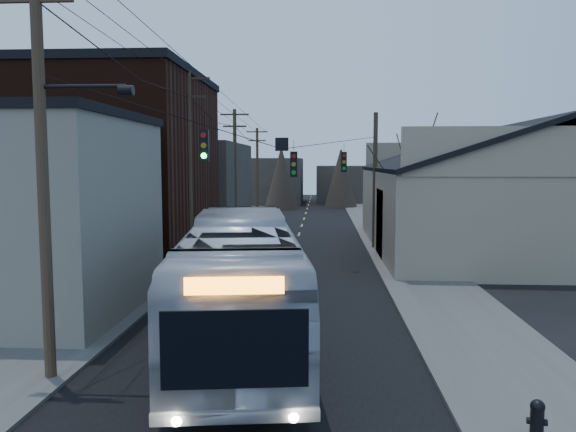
{
  "coord_description": "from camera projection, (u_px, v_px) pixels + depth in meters",
  "views": [
    {
      "loc": [
        1.71,
        -10.13,
        5.41
      ],
      "look_at": [
        0.18,
        15.17,
        3.0
      ],
      "focal_mm": 35.0,
      "sensor_mm": 36.0,
      "label": 1
    }
  ],
  "objects": [
    {
      "name": "building_far_left",
      "position": [
        264.0,
        181.0,
        75.35
      ],
      "size": [
        10.0,
        12.0,
        6.0
      ],
      "primitive_type": "cube",
      "color": "#38332D",
      "rests_on": "ground"
    },
    {
      "name": "building_left_far",
      "position": [
        187.0,
        186.0,
        46.7
      ],
      "size": [
        9.0,
        14.0,
        7.0
      ],
      "primitive_type": "cube",
      "color": "#38332D",
      "rests_on": "ground"
    },
    {
      "name": "warehouse",
      "position": [
        505.0,
        207.0,
        34.49
      ],
      "size": [
        16.16,
        20.6,
        7.73
      ],
      "color": "gray",
      "rests_on": "ground"
    },
    {
      "name": "parked_car",
      "position": [
        256.0,
        221.0,
        45.11
      ],
      "size": [
        1.87,
        4.52,
        1.46
      ],
      "primitive_type": "imported",
      "rotation": [
        0.0,
        0.0,
        0.08
      ],
      "color": "#95979C",
      "rests_on": "ground"
    },
    {
      "name": "sidewalk_left",
      "position": [
        209.0,
        236.0,
        40.88
      ],
      "size": [
        4.0,
        110.0,
        0.12
      ],
      "primitive_type": "cube",
      "color": "#474744",
      "rests_on": "ground"
    },
    {
      "name": "road_surface",
      "position": [
        298.0,
        238.0,
        40.49
      ],
      "size": [
        9.0,
        110.0,
        0.02
      ],
      "primitive_type": "cube",
      "color": "black",
      "rests_on": "ground"
    },
    {
      "name": "building_far_right",
      "position": [
        359.0,
        183.0,
        79.59
      ],
      "size": [
        12.0,
        14.0,
        5.0
      ],
      "primitive_type": "cube",
      "color": "#38332D",
      "rests_on": "ground"
    },
    {
      "name": "fire_hydrant",
      "position": [
        537.0,
        419.0,
        10.68
      ],
      "size": [
        0.39,
        0.28,
        0.81
      ],
      "rotation": [
        0.0,
        0.0,
        -0.22
      ],
      "color": "black",
      "rests_on": "sidewalk_right"
    },
    {
      "name": "building_brick",
      "position": [
        108.0,
        170.0,
        30.68
      ],
      "size": [
        10.0,
        12.0,
        10.0
      ],
      "primitive_type": "cube",
      "color": "black",
      "rests_on": "ground"
    },
    {
      "name": "bare_tree",
      "position": [
        412.0,
        197.0,
        29.83
      ],
      "size": [
        0.4,
        0.4,
        7.2
      ],
      "primitive_type": "cone",
      "color": "black",
      "rests_on": "ground"
    },
    {
      "name": "building_clapboard",
      "position": [
        19.0,
        217.0,
        19.84
      ],
      "size": [
        8.0,
        8.0,
        7.0
      ],
      "primitive_type": "cube",
      "color": "gray",
      "rests_on": "ground"
    },
    {
      "name": "bus",
      "position": [
        241.0,
        278.0,
        17.09
      ],
      "size": [
        4.89,
        13.89,
        3.79
      ],
      "primitive_type": "imported",
      "rotation": [
        0.0,
        0.0,
        3.27
      ],
      "color": "#B5B9C2",
      "rests_on": "ground"
    },
    {
      "name": "sidewalk_right",
      "position": [
        389.0,
        238.0,
        40.1
      ],
      "size": [
        4.0,
        110.0,
        0.12
      ],
      "primitive_type": "cube",
      "color": "#474744",
      "rests_on": "ground"
    },
    {
      "name": "utility_lines",
      "position": [
        243.0,
        170.0,
        34.39
      ],
      "size": [
        11.24,
        45.28,
        10.5
      ],
      "color": "#382B1E",
      "rests_on": "ground"
    }
  ]
}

